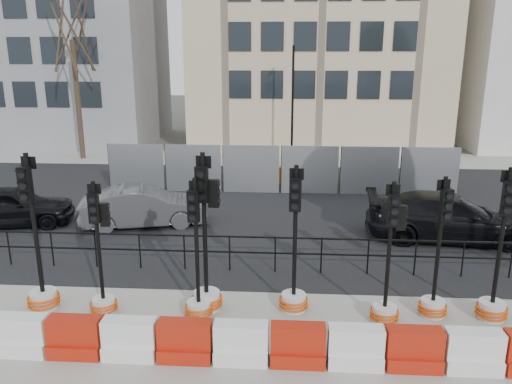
# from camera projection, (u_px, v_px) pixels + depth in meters

# --- Properties ---
(ground) EXTENTS (120.00, 120.00, 0.00)m
(ground) POSITION_uv_depth(u_px,v_px,m) (274.00, 293.00, 12.01)
(ground) COLOR #51514C
(ground) RESTS_ON ground
(sidewalk_near) EXTENTS (40.00, 6.00, 0.02)m
(sidewalk_near) POSITION_uv_depth(u_px,v_px,m) (269.00, 369.00, 9.12)
(sidewalk_near) COLOR gray
(sidewalk_near) RESTS_ON ground
(road) EXTENTS (40.00, 14.00, 0.03)m
(road) POSITION_uv_depth(u_px,v_px,m) (279.00, 207.00, 18.74)
(road) COLOR black
(road) RESTS_ON ground
(sidewalk_far) EXTENTS (40.00, 4.00, 0.02)m
(sidewalk_far) POSITION_uv_depth(u_px,v_px,m) (282.00, 159.00, 27.40)
(sidewalk_far) COLOR gray
(sidewalk_far) RESTS_ON ground
(building_grey) EXTENTS (11.00, 9.06, 14.00)m
(building_grey) POSITION_uv_depth(u_px,v_px,m) (68.00, 31.00, 32.15)
(building_grey) COLOR gray
(building_grey) RESTS_ON ground
(kerb_railing) EXTENTS (18.00, 0.04, 1.00)m
(kerb_railing) POSITION_uv_depth(u_px,v_px,m) (275.00, 248.00, 12.98)
(kerb_railing) COLOR black
(kerb_railing) RESTS_ON ground
(heras_fencing) EXTENTS (14.33, 1.72, 2.00)m
(heras_fencing) POSITION_uv_depth(u_px,v_px,m) (269.00, 172.00, 21.19)
(heras_fencing) COLOR gray
(heras_fencing) RESTS_ON ground
(lamp_post_far) EXTENTS (0.12, 0.56, 6.00)m
(lamp_post_far) POSITION_uv_depth(u_px,v_px,m) (293.00, 102.00, 25.53)
(lamp_post_far) COLOR black
(lamp_post_far) RESTS_ON ground
(tree_bare_far) EXTENTS (2.00, 2.00, 9.00)m
(tree_bare_far) POSITION_uv_depth(u_px,v_px,m) (72.00, 32.00, 25.82)
(tree_bare_far) COLOR #473828
(tree_bare_far) RESTS_ON ground
(barrier_row) EXTENTS (16.75, 0.50, 0.80)m
(barrier_row) POSITION_uv_depth(u_px,v_px,m) (269.00, 345.00, 9.22)
(barrier_row) COLOR #AF2A0E
(barrier_row) RESTS_ON ground
(traffic_signal_a) EXTENTS (0.71, 0.71, 3.58)m
(traffic_signal_a) POSITION_uv_depth(u_px,v_px,m) (41.00, 279.00, 11.08)
(traffic_signal_a) COLOR silver
(traffic_signal_a) RESTS_ON ground
(traffic_signal_b) EXTENTS (0.60, 0.60, 3.03)m
(traffic_signal_b) POSITION_uv_depth(u_px,v_px,m) (102.00, 283.00, 10.90)
(traffic_signal_b) COLOR silver
(traffic_signal_b) RESTS_ON ground
(traffic_signal_c) EXTENTS (0.62, 0.62, 3.15)m
(traffic_signal_c) POSITION_uv_depth(u_px,v_px,m) (198.00, 290.00, 10.74)
(traffic_signal_c) COLOR silver
(traffic_signal_c) RESTS_ON ground
(traffic_signal_d) EXTENTS (0.71, 0.71, 3.61)m
(traffic_signal_d) POSITION_uv_depth(u_px,v_px,m) (206.00, 275.00, 11.02)
(traffic_signal_d) COLOR silver
(traffic_signal_d) RESTS_ON ground
(traffic_signal_e) EXTENTS (0.66, 0.66, 3.34)m
(traffic_signal_e) POSITION_uv_depth(u_px,v_px,m) (294.00, 282.00, 11.02)
(traffic_signal_e) COLOR silver
(traffic_signal_e) RESTS_ON ground
(traffic_signal_f) EXTENTS (0.62, 0.62, 3.12)m
(traffic_signal_f) POSITION_uv_depth(u_px,v_px,m) (387.00, 291.00, 10.53)
(traffic_signal_f) COLOR silver
(traffic_signal_f) RESTS_ON ground
(traffic_signal_g) EXTENTS (0.62, 0.62, 3.16)m
(traffic_signal_g) POSITION_uv_depth(u_px,v_px,m) (435.00, 289.00, 10.80)
(traffic_signal_g) COLOR silver
(traffic_signal_g) RESTS_ON ground
(traffic_signal_h) EXTENTS (0.67, 0.67, 3.38)m
(traffic_signal_h) POSITION_uv_depth(u_px,v_px,m) (494.00, 290.00, 10.65)
(traffic_signal_h) COLOR silver
(traffic_signal_h) RESTS_ON ground
(car_a) EXTENTS (3.46, 4.78, 1.38)m
(car_a) POSITION_uv_depth(u_px,v_px,m) (10.00, 206.00, 16.57)
(car_a) COLOR black
(car_a) RESTS_ON ground
(car_b) EXTENTS (3.45, 4.80, 1.35)m
(car_b) POSITION_uv_depth(u_px,v_px,m) (144.00, 207.00, 16.56)
(car_b) COLOR #45454A
(car_b) RESTS_ON ground
(car_c) EXTENTS (2.87, 5.32, 1.44)m
(car_c) POSITION_uv_depth(u_px,v_px,m) (448.00, 217.00, 15.32)
(car_c) COLOR black
(car_c) RESTS_ON ground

